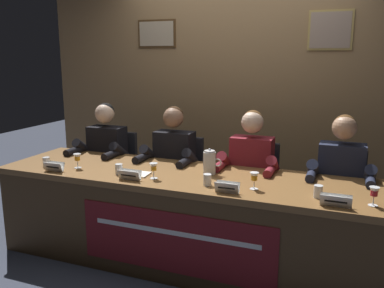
# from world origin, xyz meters

# --- Properties ---
(ground_plane) EXTENTS (12.00, 12.00, 0.00)m
(ground_plane) POSITION_xyz_m (0.00, 0.00, 0.00)
(ground_plane) COLOR #383D4C
(wall_back_panelled) EXTENTS (4.46, 0.14, 2.60)m
(wall_back_panelled) POSITION_xyz_m (0.00, 1.31, 1.30)
(wall_back_panelled) COLOR #937047
(wall_back_panelled) RESTS_ON ground_plane
(conference_table) EXTENTS (3.26, 0.85, 0.75)m
(conference_table) POSITION_xyz_m (0.00, -0.11, 0.52)
(conference_table) COLOR brown
(conference_table) RESTS_ON ground_plane
(chair_far_left) EXTENTS (0.44, 0.45, 0.90)m
(chair_far_left) POSITION_xyz_m (-1.11, 0.61, 0.44)
(chair_far_left) COLOR black
(chair_far_left) RESTS_ON ground_plane
(panelist_far_left) EXTENTS (0.51, 0.48, 1.23)m
(panelist_far_left) POSITION_xyz_m (-1.11, 0.41, 0.71)
(panelist_far_left) COLOR black
(panelist_far_left) RESTS_ON ground_plane
(nameplate_far_left) EXTENTS (0.17, 0.06, 0.08)m
(nameplate_far_left) POSITION_xyz_m (-1.09, -0.33, 0.79)
(nameplate_far_left) COLOR white
(nameplate_far_left) RESTS_ON conference_table
(juice_glass_far_left) EXTENTS (0.06, 0.06, 0.12)m
(juice_glass_far_left) POSITION_xyz_m (-0.97, -0.17, 0.83)
(juice_glass_far_left) COLOR white
(juice_glass_far_left) RESTS_ON conference_table
(water_cup_far_left) EXTENTS (0.06, 0.06, 0.08)m
(water_cup_far_left) POSITION_xyz_m (-1.24, -0.24, 0.79)
(water_cup_far_left) COLOR silver
(water_cup_far_left) RESTS_ON conference_table
(chair_center_left) EXTENTS (0.44, 0.45, 0.90)m
(chair_center_left) POSITION_xyz_m (-0.37, 0.61, 0.44)
(chair_center_left) COLOR black
(chair_center_left) RESTS_ON ground_plane
(panelist_center_left) EXTENTS (0.51, 0.48, 1.23)m
(panelist_center_left) POSITION_xyz_m (-0.37, 0.41, 0.71)
(panelist_center_left) COLOR black
(panelist_center_left) RESTS_ON ground_plane
(nameplate_center_left) EXTENTS (0.18, 0.06, 0.08)m
(nameplate_center_left) POSITION_xyz_m (-0.39, -0.31, 0.79)
(nameplate_center_left) COLOR white
(nameplate_center_left) RESTS_ON conference_table
(juice_glass_center_left) EXTENTS (0.06, 0.06, 0.12)m
(juice_glass_center_left) POSITION_xyz_m (-0.23, -0.21, 0.83)
(juice_glass_center_left) COLOR white
(juice_glass_center_left) RESTS_ON conference_table
(water_cup_center_left) EXTENTS (0.06, 0.06, 0.08)m
(water_cup_center_left) POSITION_xyz_m (-0.55, -0.21, 0.79)
(water_cup_center_left) COLOR silver
(water_cup_center_left) RESTS_ON conference_table
(chair_center_right) EXTENTS (0.44, 0.45, 0.90)m
(chair_center_right) POSITION_xyz_m (0.37, 0.61, 0.44)
(chair_center_right) COLOR black
(chair_center_right) RESTS_ON ground_plane
(panelist_center_right) EXTENTS (0.51, 0.48, 1.23)m
(panelist_center_right) POSITION_xyz_m (0.37, 0.41, 0.71)
(panelist_center_right) COLOR black
(panelist_center_right) RESTS_ON ground_plane
(nameplate_center_right) EXTENTS (0.17, 0.06, 0.08)m
(nameplate_center_right) POSITION_xyz_m (0.39, -0.33, 0.79)
(nameplate_center_right) COLOR white
(nameplate_center_right) RESTS_ON conference_table
(juice_glass_center_right) EXTENTS (0.06, 0.06, 0.12)m
(juice_glass_center_right) POSITION_xyz_m (0.55, -0.18, 0.83)
(juice_glass_center_right) COLOR white
(juice_glass_center_right) RESTS_ON conference_table
(water_cup_center_right) EXTENTS (0.06, 0.06, 0.08)m
(water_cup_center_right) POSITION_xyz_m (0.21, -0.22, 0.79)
(water_cup_center_right) COLOR silver
(water_cup_center_right) RESTS_ON conference_table
(chair_far_right) EXTENTS (0.44, 0.45, 0.90)m
(chair_far_right) POSITION_xyz_m (1.11, 0.61, 0.44)
(chair_far_right) COLOR black
(chair_far_right) RESTS_ON ground_plane
(panelist_far_right) EXTENTS (0.51, 0.48, 1.23)m
(panelist_far_right) POSITION_xyz_m (1.11, 0.41, 0.71)
(panelist_far_right) COLOR black
(panelist_far_right) RESTS_ON ground_plane
(nameplate_far_right) EXTENTS (0.19, 0.06, 0.08)m
(nameplate_far_right) POSITION_xyz_m (1.10, -0.33, 0.79)
(nameplate_far_right) COLOR white
(nameplate_far_right) RESTS_ON conference_table
(juice_glass_far_right) EXTENTS (0.06, 0.06, 0.12)m
(juice_glass_far_right) POSITION_xyz_m (1.32, -0.23, 0.83)
(juice_glass_far_right) COLOR white
(juice_glass_far_right) RESTS_ON conference_table
(water_cup_far_right) EXTENTS (0.06, 0.06, 0.08)m
(water_cup_far_right) POSITION_xyz_m (0.98, -0.20, 0.79)
(water_cup_far_right) COLOR silver
(water_cup_far_right) RESTS_ON conference_table
(water_pitcher_central) EXTENTS (0.15, 0.10, 0.21)m
(water_pitcher_central) POSITION_xyz_m (0.12, 0.07, 0.84)
(water_pitcher_central) COLOR silver
(water_pitcher_central) RESTS_ON conference_table
(document_stack_center_left) EXTENTS (0.22, 0.17, 0.01)m
(document_stack_center_left) POSITION_xyz_m (-0.42, -0.17, 0.75)
(document_stack_center_left) COLOR white
(document_stack_center_left) RESTS_ON conference_table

